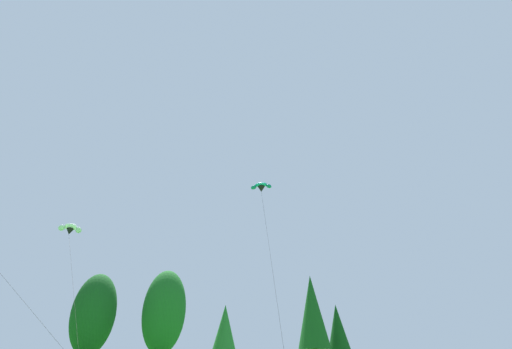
% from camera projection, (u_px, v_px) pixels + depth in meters
% --- Properties ---
extents(treeline_tree_d, '(4.86, 4.86, 11.35)m').
position_uv_depth(treeline_tree_d, '(94.00, 314.00, 40.70)').
color(treeline_tree_d, '#472D19').
rests_on(treeline_tree_d, ground_plane).
extents(treeline_tree_e, '(5.08, 5.08, 12.14)m').
position_uv_depth(treeline_tree_e, '(164.00, 311.00, 42.44)').
color(treeline_tree_e, '#472D19').
rests_on(treeline_tree_e, ground_plane).
extents(treeline_tree_f, '(3.52, 3.52, 8.71)m').
position_uv_depth(treeline_tree_f, '(225.00, 331.00, 45.71)').
color(treeline_tree_f, '#472D19').
rests_on(treeline_tree_f, ground_plane).
extents(treeline_tree_g, '(4.66, 4.66, 13.89)m').
position_uv_depth(treeline_tree_g, '(312.00, 311.00, 52.73)').
color(treeline_tree_g, '#472D19').
rests_on(treeline_tree_g, ground_plane).
extents(treeline_tree_h, '(3.81, 3.81, 10.04)m').
position_uv_depth(treeline_tree_h, '(338.00, 330.00, 54.42)').
color(treeline_tree_h, '#472D19').
rests_on(treeline_tree_h, ground_plane).
extents(parafoil_kite_mid_teal, '(4.46, 10.13, 17.23)m').
position_uv_depth(parafoil_kite_mid_teal, '(261.00, 187.00, 36.49)').
color(parafoil_kite_mid_teal, teal).
extents(parafoil_kite_far_white, '(3.60, 19.73, 13.41)m').
position_uv_depth(parafoil_kite_far_white, '(70.00, 229.00, 37.44)').
color(parafoil_kite_far_white, white).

